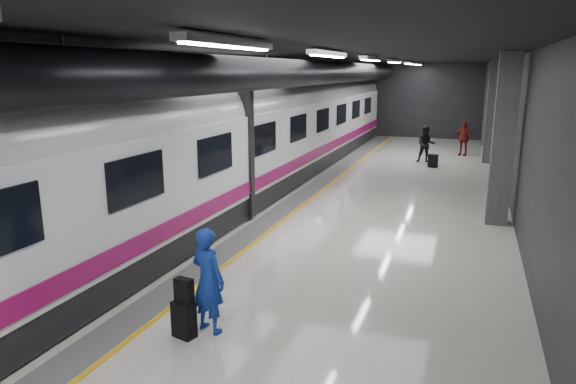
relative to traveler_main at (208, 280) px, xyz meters
The scene contains 9 objects.
ground 5.95m from the traveler_main, 90.69° to the left, with size 40.00×40.00×0.00m, color silver.
platform_hall 7.36m from the traveler_main, 92.99° to the left, with size 10.02×40.02×4.51m.
train 6.87m from the traveler_main, 119.39° to the left, with size 3.05×38.00×4.05m.
traveler_main is the anchor object (origin of this frame).
suitcase_main 0.70m from the traveler_main, 130.99° to the right, with size 0.35×0.22×0.58m, color black.
shoulder_bag 0.40m from the traveler_main, 131.40° to the right, with size 0.28×0.15×0.38m, color black.
traveler_far_a 17.03m from the traveler_main, 83.96° to the left, with size 0.80×0.62×1.65m, color black.
traveler_far_b 19.88m from the traveler_main, 80.38° to the left, with size 0.98×0.41×1.68m, color maroon.
suitcase_far 16.00m from the traveler_main, 82.03° to the left, with size 0.38×0.25×0.56m, color black.
Camera 1 is at (3.76, -12.47, 4.03)m, focal length 32.00 mm.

